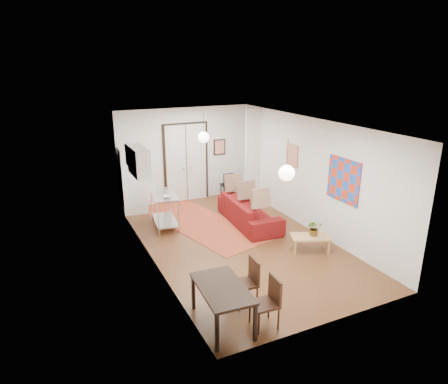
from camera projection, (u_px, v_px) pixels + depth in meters
name	position (u px, v px, depth m)	size (l,w,h in m)	color
floor	(236.00, 242.00, 9.78)	(7.00, 7.00, 0.00)	brown
ceiling	(238.00, 123.00, 8.87)	(4.20, 7.00, 0.02)	silver
wall_back	(185.00, 155.00, 12.33)	(4.20, 0.02, 2.90)	silver
wall_front	(337.00, 245.00, 6.32)	(4.20, 0.02, 2.90)	silver
wall_left	(149.00, 198.00, 8.47)	(0.02, 7.00, 2.90)	silver
wall_right	(310.00, 175.00, 10.18)	(0.02, 7.00, 2.90)	silver
double_doors	(186.00, 163.00, 12.37)	(1.44, 0.06, 2.50)	white
stub_partition	(253.00, 156.00, 12.27)	(0.50, 0.10, 2.90)	silver
wall_cabinet	(139.00, 161.00, 9.69)	(0.35, 1.00, 0.70)	silver
painting_popart	(344.00, 180.00, 9.03)	(0.05, 1.00, 1.00)	red
painting_abstract	(292.00, 155.00, 10.75)	(0.05, 0.50, 0.60)	beige
poster_back	(220.00, 147.00, 12.73)	(0.40, 0.03, 0.50)	red
print_left	(128.00, 156.00, 10.05)	(0.03, 0.44, 0.54)	olive
pendant_back	(204.00, 137.00, 10.79)	(0.30, 0.30, 0.80)	white
pendant_front	(287.00, 173.00, 7.36)	(0.30, 0.30, 0.80)	white
kilim_rug	(199.00, 222.00, 10.95)	(1.57, 4.18, 0.01)	#A9452A
sofa	(249.00, 211.00, 10.79)	(0.94, 2.39, 0.70)	maroon
coffee_table	(310.00, 238.00, 9.19)	(0.99, 0.79, 0.38)	tan
potted_plant	(314.00, 228.00, 9.15)	(0.34, 0.29, 0.38)	#356F32
kitchen_counter	(164.00, 206.00, 10.51)	(0.74, 1.26, 0.91)	silver
bowl	(167.00, 196.00, 10.14)	(0.21, 0.21, 0.05)	silver
soap_bottle	(159.00, 188.00, 10.57)	(0.09, 0.09, 0.19)	teal
fridge	(133.00, 180.00, 11.48)	(0.67, 0.67, 1.90)	white
dining_table	(222.00, 291.00, 6.54)	(0.81, 1.32, 0.71)	black
dining_chair_near	(242.00, 277.00, 7.20)	(0.44, 0.60, 0.88)	#321B10
dining_chair_far	(262.00, 297.00, 6.59)	(0.44, 0.60, 0.88)	#321B10
black_side_chair	(226.00, 182.00, 12.92)	(0.42, 0.42, 0.84)	black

